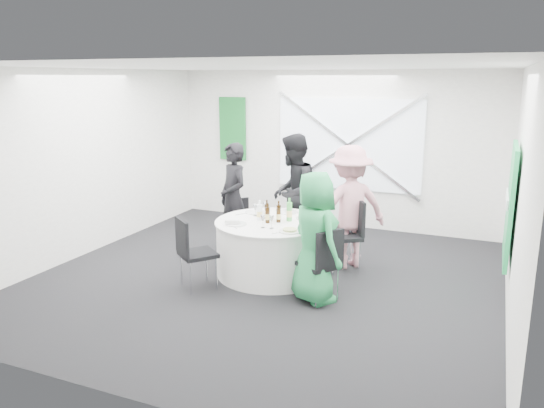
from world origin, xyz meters
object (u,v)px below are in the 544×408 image
at_px(chair_back, 296,217).
at_px(person_woman_pink, 349,207).
at_px(chair_front_left, 191,248).
at_px(clear_water_bottle, 260,213).
at_px(chair_front_right, 323,259).
at_px(green_water_bottle, 289,212).
at_px(person_man_back_left, 233,198).
at_px(banquet_table, 272,248).
at_px(person_woman_green, 315,238).
at_px(chair_back_right, 350,229).
at_px(person_man_back, 293,193).
at_px(chair_back_left, 241,221).

bearing_deg(chair_back, person_woman_pink, -31.96).
bearing_deg(chair_front_left, clear_water_bottle, -83.12).
relative_size(chair_front_right, green_water_bottle, 2.91).
bearing_deg(person_man_back_left, banquet_table, -0.00).
bearing_deg(person_woman_green, person_woman_pink, -55.19).
bearing_deg(clear_water_bottle, banquet_table, 6.52).
relative_size(chair_front_right, clear_water_bottle, 3.33).
relative_size(chair_back_right, chair_front_left, 1.07).
xyz_separation_m(chair_front_left, person_man_back_left, (-0.23, 1.63, 0.29)).
bearing_deg(chair_back_right, person_woman_pink, 169.64).
bearing_deg(person_man_back, person_woman_green, 22.14).
xyz_separation_m(banquet_table, green_water_bottle, (0.21, 0.10, 0.51)).
bearing_deg(green_water_bottle, person_woman_green, -49.85).
xyz_separation_m(person_woman_pink, green_water_bottle, (-0.67, -0.63, 0.01)).
bearing_deg(chair_back_left, clear_water_bottle, -97.27).
bearing_deg(person_man_back_left, chair_front_right, 1.47).
relative_size(chair_back, chair_back_right, 0.86).
bearing_deg(chair_back_left, banquet_table, -90.00).
relative_size(chair_back_left, person_man_back_left, 0.48).
bearing_deg(clear_water_bottle, chair_back_right, 29.13).
bearing_deg(chair_front_right, person_man_back_left, -91.55).
relative_size(chair_back_right, person_woman_green, 0.63).
height_order(banquet_table, chair_back_left, chair_back_left).
xyz_separation_m(person_man_back, clear_water_bottle, (-0.05, -1.15, -0.05)).
height_order(chair_back_right, person_man_back_left, person_man_back_left).
bearing_deg(chair_back_right, green_water_bottle, -88.14).
bearing_deg(person_man_back_left, person_woman_green, -0.12).
xyz_separation_m(person_man_back, person_woman_green, (0.95, -1.75, -0.11)).
distance_m(person_man_back, green_water_bottle, 1.08).
bearing_deg(chair_back_left, chair_front_left, -133.58).
relative_size(person_man_back, person_woman_green, 1.14).
bearing_deg(green_water_bottle, chair_back_left, 148.08).
bearing_deg(green_water_bottle, banquet_table, -154.29).
height_order(chair_front_right, person_woman_green, person_woman_green).
bearing_deg(chair_back_left, person_man_back, -22.61).
bearing_deg(green_water_bottle, person_woman_pink, 43.21).
distance_m(person_man_back_left, clear_water_bottle, 1.08).
bearing_deg(person_man_back_left, green_water_bottle, 9.10).
bearing_deg(green_water_bottle, clear_water_bottle, -162.53).
bearing_deg(chair_back_left, green_water_bottle, -80.12).
distance_m(chair_front_left, person_man_back, 2.15).
xyz_separation_m(chair_back_right, person_man_back, (-1.06, 0.53, 0.32)).
bearing_deg(chair_front_left, person_man_back_left, -43.28).
bearing_deg(chair_back_right, chair_back_left, -128.15).
relative_size(chair_back_left, chair_front_left, 0.86).
bearing_deg(person_man_back, chair_back_right, 57.23).
height_order(chair_back, person_woman_green, person_woman_green).
bearing_deg(person_woman_green, banquet_table, -0.00).
relative_size(person_woman_pink, green_water_bottle, 5.51).
bearing_deg(person_woman_pink, person_man_back, -61.06).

